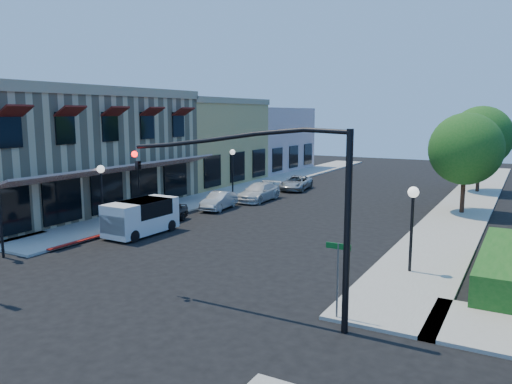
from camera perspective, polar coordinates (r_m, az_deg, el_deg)
The scene contains 21 objects.
ground at distance 18.44m, azimuth -16.42°, elevation -11.79°, with size 120.00×120.00×0.00m, color black.
sidewalk_left at distance 44.82m, azimuth 0.40°, elevation 0.83°, with size 3.50×50.00×0.12m, color gray.
sidewalk_right at distance 39.66m, azimuth 23.21°, elevation -0.98°, with size 3.50×50.00×0.12m, color gray.
curb_red_strip at distance 28.55m, azimuth -14.79°, elevation -4.32°, with size 0.25×10.00×0.06m, color maroon.
corner_brick_building at distance 36.23m, azimuth -21.60°, elevation 4.53°, with size 11.77×18.20×8.10m.
yellow_stucco_building at distance 47.23m, azimuth -7.43°, elevation 5.73°, with size 10.00×12.00×7.60m, color tan.
pink_stucco_building at distance 57.34m, azimuth -0.26°, elevation 6.07°, with size 10.00×12.00×7.00m, color #CB9E9A.
hedge at distance 21.95m, azimuth 25.97°, elevation -8.97°, with size 1.40×8.00×1.10m, color #164E17.
street_tree_a at distance 34.24m, azimuth 22.84°, elevation 4.55°, with size 4.56×4.56×6.48m.
street_tree_b at distance 44.17m, azimuth 24.31°, elevation 5.76°, with size 4.94×4.94×7.02m.
signal_mast_arm at distance 15.18m, azimuth 2.82°, elevation 0.12°, with size 8.01×0.39×6.00m.
street_name_sign at distance 15.74m, azimuth 9.34°, elevation -8.60°, with size 0.80×0.06×2.50m.
lamppost_left_near at distance 29.19m, azimuth -17.28°, elevation 1.32°, with size 0.44×0.44×3.57m.
lamppost_left_far at distance 40.09m, azimuth -2.70°, elevation 3.70°, with size 0.44×0.44×3.57m.
lamppost_right_near at distance 20.69m, azimuth 17.47°, elevation -1.70°, with size 0.44×0.44×3.57m.
lamppost_right_far at distance 36.38m, azimuth 22.58°, elevation 2.48°, with size 0.44×0.44×3.57m.
white_van at distance 27.23m, azimuth -13.06°, elevation -2.60°, with size 1.94×4.20×1.84m.
parked_car_a at distance 29.86m, azimuth -10.40°, elevation -2.37°, with size 1.46×3.62×1.23m, color black.
parked_car_b at distance 33.73m, azimuth -4.24°, elevation -1.00°, with size 1.24×3.57×1.18m, color #A6AAAB.
parked_car_c at distance 36.89m, azimuth 0.31°, elevation -0.02°, with size 1.82×4.48×1.30m, color beige.
parked_car_d at distance 42.31m, azimuth 4.60°, elevation 1.04°, with size 1.97×4.27×1.19m, color #989A9C.
Camera 1 is at (12.46, -11.97, 6.43)m, focal length 35.00 mm.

